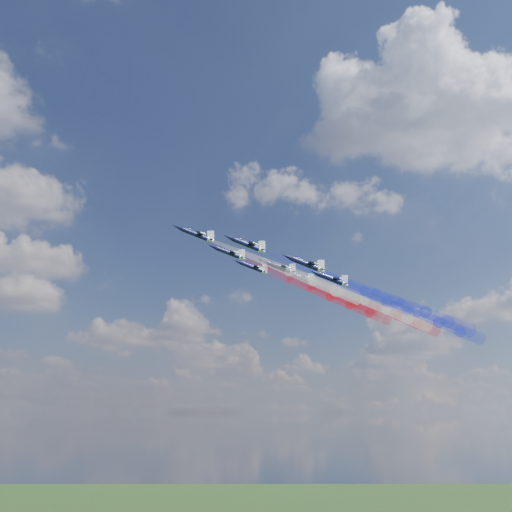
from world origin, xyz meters
TOP-DOWN VIEW (x-y plane):
  - jet_lead at (-14.02, -1.64)m, footprint 15.64×13.14m
  - trail_lead at (15.25, -6.91)m, footprint 49.52×13.88m
  - jet_inner_left at (-3.19, -12.22)m, footprint 15.64×13.14m
  - trail_inner_left at (26.08, -17.49)m, footprint 49.52×13.88m
  - jet_inner_right at (2.28, 7.87)m, footprint 15.64×13.14m
  - trail_inner_right at (31.56, 2.60)m, footprint 49.52×13.88m
  - jet_outer_left at (6.30, -26.60)m, footprint 15.64×13.14m
  - trail_outer_left at (35.57, -31.86)m, footprint 49.52×13.88m
  - jet_center_third at (11.77, -6.12)m, footprint 15.64×13.14m
  - trail_center_third at (41.04, -11.39)m, footprint 49.52×13.88m
  - jet_outer_right at (16.26, 16.14)m, footprint 15.64×13.14m
  - trail_outer_right at (45.53, 10.88)m, footprint 49.52×13.88m
  - jet_rear_left at (21.70, -18.31)m, footprint 15.64×13.14m
  - trail_rear_left at (50.98, -23.58)m, footprint 49.52×13.88m
  - jet_rear_right at (25.20, 2.13)m, footprint 15.64×13.14m
  - trail_rear_right at (54.47, -3.14)m, footprint 49.52×13.88m

SIDE VIEW (x-z plane):
  - trail_rear_left at x=50.98m, z-range 138.48..156.98m
  - trail_outer_left at x=35.57m, z-range 139.07..157.57m
  - trail_center_third at x=41.04m, z-range 143.26..161.76m
  - trail_rear_right at x=54.47m, z-range 143.56..162.05m
  - trail_inner_left at x=26.08m, z-range 146.50..164.99m
  - jet_rear_left at x=21.70m, z-range 151.47..160.54m
  - jet_outer_left at x=6.30m, z-range 152.06..161.13m
  - trail_outer_right at x=45.53m, z-range 148.61..167.10m
  - trail_inner_right at x=31.56m, z-range 149.65..168.14m
  - trail_lead at x=15.25m, z-range 150.49..168.98m
  - jet_center_third at x=11.77m, z-range 156.25..165.32m
  - jet_rear_right at x=25.20m, z-range 156.55..165.62m
  - jet_inner_left at x=-3.19m, z-range 159.49..168.56m
  - jet_outer_right at x=16.26m, z-range 161.60..170.67m
  - jet_inner_right at x=2.28m, z-range 162.64..171.71m
  - jet_lead at x=-14.02m, z-range 163.47..172.55m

